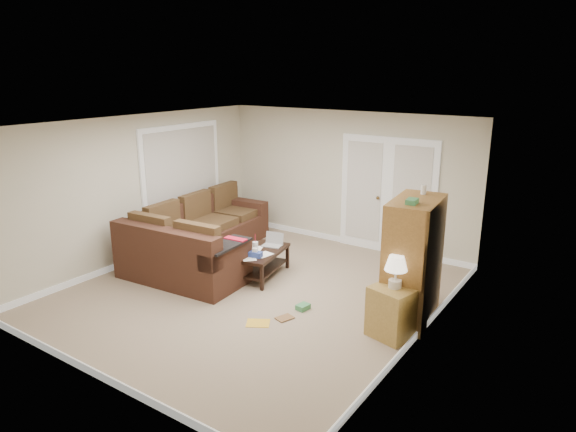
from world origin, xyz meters
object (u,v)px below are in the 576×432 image
Objects in this scene: tv_armoire at (413,260)px; side_cabinet at (393,307)px; coffee_table at (263,262)px; sectional_sofa at (197,242)px.

tv_armoire reaches higher than side_cabinet.
coffee_table is 1.08× the size of side_cabinet.
tv_armoire is (2.48, -0.05, 0.59)m from coffee_table.
sectional_sofa is 2.72× the size of coffee_table.
tv_armoire is (3.79, 0.08, 0.46)m from sectional_sofa.
tv_armoire is 0.73m from side_cabinet.
side_cabinet reaches higher than coffee_table.
tv_armoire is 1.67× the size of side_cabinet.
sectional_sofa is 3.83m from side_cabinet.
coffee_table is 2.57m from side_cabinet.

